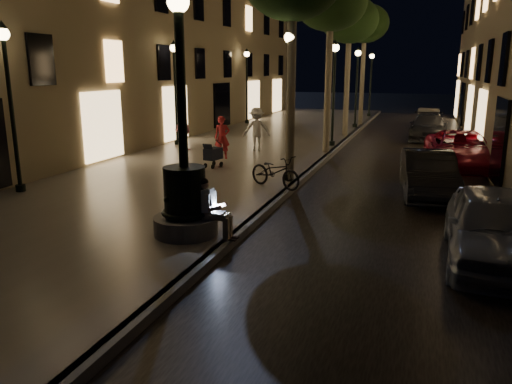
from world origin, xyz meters
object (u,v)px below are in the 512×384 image
at_px(tree_third, 350,21).
at_px(bicycle, 275,171).
at_px(pedestrian_red, 222,138).
at_px(lamp_curb_a, 289,85).
at_px(seated_man_laptop, 211,206).
at_px(pedestrian_white, 257,129).
at_px(stroller, 213,154).
at_px(tree_second, 331,3).
at_px(car_front, 494,227).
at_px(car_second, 428,174).
at_px(lamp_left_c, 247,77).
at_px(lamp_left_b, 175,80).
at_px(pedestrian_pink, 183,132).
at_px(fountain_lamppost, 185,189).
at_px(car_rear, 428,127).
at_px(lamp_curb_c, 357,77).
at_px(lamp_curb_d, 371,76).
at_px(tree_far, 365,24).
at_px(lamp_left_a, 9,87).
at_px(lamp_curb_b, 334,80).
at_px(car_third, 461,150).
at_px(car_fifth, 428,118).

xyz_separation_m(tree_third, bicycle, (-0.10, -13.14, -5.44)).
bearing_deg(pedestrian_red, lamp_curb_a, -67.74).
bearing_deg(tree_third, seated_man_laptop, -90.28).
distance_m(pedestrian_red, pedestrian_white, 2.50).
relative_size(tree_third, pedestrian_white, 3.83).
bearing_deg(pedestrian_white, stroller, 63.22).
xyz_separation_m(tree_second, lamp_curb_a, (-0.10, -6.00, -3.10)).
xyz_separation_m(seated_man_laptop, car_front, (5.59, 0.87, -0.16)).
xyz_separation_m(tree_second, pedestrian_white, (-3.00, -0.56, -5.19)).
xyz_separation_m(seated_man_laptop, car_second, (4.39, 5.98, -0.21)).
distance_m(lamp_curb_a, lamp_left_c, 17.50).
relative_size(lamp_left_b, pedestrian_red, 2.83).
distance_m(pedestrian_red, pedestrian_pink, 2.92).
bearing_deg(tree_second, bicycle, -91.61).
bearing_deg(seated_man_laptop, pedestrian_white, 103.79).
relative_size(fountain_lamppost, car_rear, 1.10).
height_order(lamp_curb_c, lamp_curb_d, same).
xyz_separation_m(seated_man_laptop, pedestrian_pink, (-5.96, 10.52, 0.11)).
xyz_separation_m(tree_third, tree_far, (0.08, 6.00, 0.29)).
height_order(lamp_curb_d, car_front, lamp_curb_d).
height_order(lamp_left_a, car_second, lamp_left_a).
height_order(car_second, pedestrian_white, pedestrian_white).
bearing_deg(tree_third, pedestrian_red, -111.55).
relative_size(tree_second, stroller, 7.39).
distance_m(lamp_left_c, stroller, 15.53).
relative_size(stroller, car_second, 0.24).
relative_size(tree_third, stroller, 7.19).
bearing_deg(lamp_curb_b, seated_man_laptop, -90.36).
height_order(tree_second, car_rear, tree_second).
height_order(tree_third, lamp_curb_a, tree_third).
height_order(lamp_left_b, car_front, lamp_left_b).
bearing_deg(lamp_left_a, lamp_curb_b, 59.39).
height_order(tree_third, car_third, tree_third).
relative_size(tree_far, pedestrian_white, 3.99).
height_order(tree_second, lamp_left_b, tree_second).
relative_size(fountain_lamppost, stroller, 5.20).
xyz_separation_m(fountain_lamppost, car_front, (6.20, 0.87, -0.48)).
distance_m(tree_third, stroller, 12.50).
bearing_deg(seated_man_laptop, lamp_curb_b, 89.64).
bearing_deg(lamp_curb_a, lamp_curb_c, 90.00).
xyz_separation_m(seated_man_laptop, pedestrian_white, (-2.81, 11.44, 0.25)).
xyz_separation_m(fountain_lamppost, lamp_curb_c, (0.70, 22.00, 2.02)).
height_order(car_front, car_fifth, car_front).
distance_m(pedestrian_pink, pedestrian_white, 3.29).
xyz_separation_m(tree_second, lamp_left_c, (-7.20, 10.00, -3.10)).
bearing_deg(tree_second, car_second, -55.09).
relative_size(seated_man_laptop, car_front, 0.30).
bearing_deg(lamp_curb_a, lamp_curb_d, 90.00).
xyz_separation_m(lamp_curb_c, lamp_left_a, (-7.10, -20.00, 0.00)).
relative_size(lamp_curb_c, car_front, 1.12).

